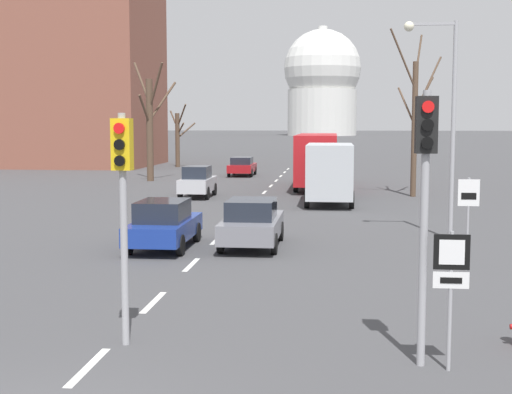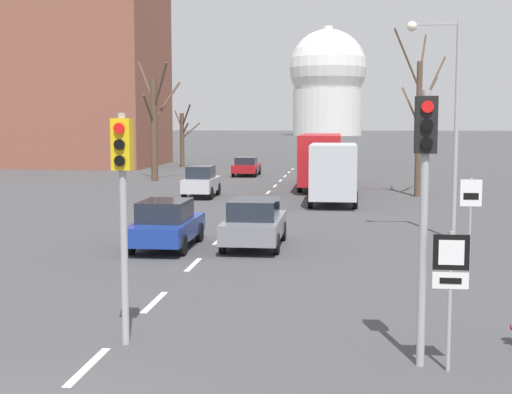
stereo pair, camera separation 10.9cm
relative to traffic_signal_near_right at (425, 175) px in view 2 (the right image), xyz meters
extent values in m
cube|color=silver|center=(-5.73, -0.72, -3.32)|extent=(0.16, 2.00, 0.01)
cube|color=silver|center=(-5.73, 3.78, -3.32)|extent=(0.16, 2.00, 0.01)
cube|color=silver|center=(-5.73, 8.28, -3.32)|extent=(0.16, 2.00, 0.01)
cube|color=silver|center=(-5.73, 12.78, -3.32)|extent=(0.16, 2.00, 0.01)
cube|color=silver|center=(-5.73, 17.28, -3.32)|extent=(0.16, 2.00, 0.01)
cube|color=silver|center=(-5.73, 21.78, -3.32)|extent=(0.16, 2.00, 0.01)
cube|color=silver|center=(-5.73, 26.28, -3.32)|extent=(0.16, 2.00, 0.01)
cube|color=silver|center=(-5.73, 30.78, -3.32)|extent=(0.16, 2.00, 0.01)
cube|color=silver|center=(-5.73, 35.28, -3.32)|extent=(0.16, 2.00, 0.01)
cube|color=silver|center=(-5.73, 39.78, -3.32)|extent=(0.16, 2.00, 0.01)
cube|color=silver|center=(-5.73, 44.28, -3.32)|extent=(0.16, 2.00, 0.01)
cube|color=silver|center=(-5.73, 48.78, -3.32)|extent=(0.16, 2.00, 0.01)
cube|color=silver|center=(-5.73, 53.28, -3.32)|extent=(0.16, 2.00, 0.01)
cylinder|color=#9E9EA3|center=(0.00, 0.01, -0.95)|extent=(0.14, 0.14, 4.75)
cube|color=black|center=(0.00, 0.01, 0.85)|extent=(0.36, 0.28, 0.96)
cylinder|color=red|center=(0.00, -0.16, 1.15)|extent=(0.20, 0.06, 0.20)
cylinder|color=black|center=(0.00, -0.16, 0.85)|extent=(0.20, 0.06, 0.20)
cylinder|color=black|center=(0.00, -0.16, 0.55)|extent=(0.20, 0.06, 0.20)
cylinder|color=#9E9EA3|center=(-5.45, 0.60, -1.13)|extent=(0.14, 0.14, 4.39)
cube|color=yellow|center=(-5.45, 0.60, 0.49)|extent=(0.36, 0.28, 0.96)
cylinder|color=red|center=(-5.45, 0.43, 0.79)|extent=(0.20, 0.06, 0.20)
cylinder|color=black|center=(-5.45, 0.43, 0.49)|extent=(0.20, 0.06, 0.20)
cylinder|color=black|center=(-5.45, 0.43, 0.19)|extent=(0.20, 0.06, 0.20)
cylinder|color=#9E9EA3|center=(0.44, -0.21, -2.12)|extent=(0.07, 0.07, 2.40)
cube|color=black|center=(0.44, -0.23, -1.27)|extent=(0.60, 0.03, 0.60)
cube|color=white|center=(0.44, -0.25, -1.27)|extent=(0.42, 0.01, 0.42)
cube|color=white|center=(0.44, -0.23, -1.75)|extent=(0.60, 0.03, 0.28)
cube|color=black|center=(0.44, -0.25, -1.75)|extent=(0.36, 0.01, 0.10)
cylinder|color=#9E9EA3|center=(2.28, 8.37, -1.99)|extent=(0.07, 0.07, 2.67)
cube|color=white|center=(2.28, 8.35, -1.09)|extent=(0.60, 0.03, 0.76)
cube|color=black|center=(2.28, 8.34, -1.18)|extent=(0.42, 0.01, 0.19)
cylinder|color=#9E9EA3|center=(2.71, 14.01, 0.58)|extent=(0.16, 0.16, 7.81)
cube|color=#9E9EA3|center=(1.89, 14.01, 4.39)|extent=(1.64, 0.10, 0.10)
sphere|color=#F2EAC6|center=(1.07, 14.01, 4.31)|extent=(0.36, 0.36, 0.36)
cube|color=slate|center=(-4.29, 11.61, -2.65)|extent=(1.85, 4.41, 0.66)
cube|color=#1E232D|center=(-4.29, 11.39, -2.00)|extent=(1.57, 2.12, 0.64)
cylinder|color=black|center=(-5.16, 12.98, -2.98)|extent=(0.18, 0.68, 0.68)
cylinder|color=black|center=(-3.42, 12.98, -2.98)|extent=(0.18, 0.68, 0.68)
cylinder|color=black|center=(-5.16, 10.25, -2.98)|extent=(0.18, 0.68, 0.68)
cylinder|color=black|center=(-3.42, 10.25, -2.98)|extent=(0.18, 0.68, 0.68)
cube|color=maroon|center=(-8.83, 44.25, -2.69)|extent=(1.88, 4.44, 0.61)
cube|color=#1E232D|center=(-8.83, 44.02, -2.10)|extent=(1.60, 2.13, 0.57)
cylinder|color=black|center=(-9.72, 45.62, -2.99)|extent=(0.18, 0.67, 0.67)
cylinder|color=black|center=(-7.94, 45.62, -2.99)|extent=(0.18, 0.67, 0.67)
cylinder|color=black|center=(-9.72, 42.87, -2.99)|extent=(0.18, 0.67, 0.67)
cylinder|color=black|center=(-7.94, 42.87, -2.99)|extent=(0.18, 0.67, 0.67)
cube|color=#B7B7BC|center=(-9.22, 27.45, -2.59)|extent=(1.61, 3.89, 0.74)
cube|color=#1E232D|center=(-9.22, 27.26, -1.88)|extent=(1.37, 1.87, 0.69)
cylinder|color=black|center=(-9.98, 28.66, -2.97)|extent=(0.18, 0.72, 0.72)
cylinder|color=black|center=(-8.46, 28.66, -2.97)|extent=(0.18, 0.72, 0.72)
cylinder|color=black|center=(-9.98, 26.24, -2.97)|extent=(0.18, 0.72, 0.72)
cylinder|color=black|center=(-8.46, 26.24, -2.97)|extent=(0.18, 0.72, 0.72)
cube|color=navy|center=(-7.21, 11.03, -2.68)|extent=(1.79, 4.40, 0.62)
cube|color=#1E232D|center=(-7.21, 10.81, -2.03)|extent=(1.53, 2.11, 0.68)
cylinder|color=black|center=(-8.05, 12.39, -2.98)|extent=(0.18, 0.68, 0.68)
cylinder|color=black|center=(-6.36, 12.39, -2.98)|extent=(0.18, 0.68, 0.68)
cylinder|color=black|center=(-8.05, 9.66, -2.98)|extent=(0.18, 0.68, 0.68)
cylinder|color=black|center=(-6.36, 9.66, -2.98)|extent=(0.18, 0.68, 0.68)
cube|color=red|center=(-2.63, 34.25, -1.35)|extent=(2.50, 10.80, 3.00)
cube|color=black|center=(-2.63, 34.25, -0.97)|extent=(2.52, 10.26, 0.90)
cylinder|color=black|center=(-3.83, 38.03, -2.85)|extent=(0.26, 0.96, 0.96)
cylinder|color=black|center=(-1.43, 38.03, -2.85)|extent=(0.26, 0.96, 0.96)
cylinder|color=black|center=(-3.83, 31.01, -2.85)|extent=(0.26, 0.96, 0.96)
cylinder|color=black|center=(-1.43, 31.01, -2.85)|extent=(0.26, 0.96, 0.96)
cube|color=#333842|center=(-1.74, 27.95, -1.84)|extent=(2.20, 2.00, 2.10)
cube|color=#B2B7BC|center=(-1.74, 24.35, -1.54)|extent=(2.30, 5.20, 2.70)
cylinder|color=black|center=(-2.84, 27.95, -2.89)|extent=(0.24, 0.88, 0.88)
cylinder|color=black|center=(-0.64, 27.95, -2.89)|extent=(0.24, 0.88, 0.88)
cylinder|color=black|center=(-2.84, 22.92, -2.89)|extent=(0.24, 0.88, 0.88)
cylinder|color=black|center=(-0.64, 22.92, -2.89)|extent=(0.24, 0.88, 0.88)
cylinder|color=brown|center=(-16.49, 55.06, -0.75)|extent=(0.42, 0.42, 5.15)
cylinder|color=brown|center=(-15.71, 55.57, 0.19)|extent=(1.59, 1.26, 1.55)
cylinder|color=brown|center=(-16.93, 55.46, 1.28)|extent=(0.97, 0.96, 1.68)
cylinder|color=brown|center=(-15.89, 54.35, 1.65)|extent=(1.23, 1.61, 2.10)
cylinder|color=brown|center=(-16.02, 54.53, 0.43)|extent=(0.94, 1.27, 1.10)
cylinder|color=brown|center=(3.01, 29.26, 0.51)|extent=(0.32, 0.32, 7.68)
cylinder|color=brown|center=(2.25, 28.83, 4.46)|extent=(1.61, 0.98, 3.32)
cylinder|color=brown|center=(2.59, 30.29, 1.97)|extent=(0.79, 2.19, 2.11)
cylinder|color=brown|center=(3.86, 30.10, 3.15)|extent=(1.69, 1.85, 3.27)
cylinder|color=brown|center=(3.55, 29.62, 2.51)|extent=(1.16, 0.87, 2.07)
cylinder|color=brown|center=(3.24, 29.88, 4.80)|extent=(0.53, 1.35, 2.38)
cylinder|color=brown|center=(-14.85, 38.44, 0.37)|extent=(0.49, 0.49, 7.38)
cylinder|color=brown|center=(-15.66, 39.30, 3.96)|extent=(1.66, 1.93, 2.92)
cylinder|color=brown|center=(-14.20, 37.86, 3.51)|extent=(1.42, 1.35, 3.31)
cylinder|color=brown|center=(-15.02, 37.71, 1.85)|extent=(0.48, 1.61, 2.13)
cylinder|color=brown|center=(-14.07, 39.44, 2.54)|extent=(1.56, 2.22, 2.88)
cylinder|color=silver|center=(-5.73, 234.50, 4.52)|extent=(23.54, 23.54, 15.70)
sphere|color=silver|center=(-5.73, 234.50, 19.56)|extent=(26.16, 26.16, 26.16)
cylinder|color=silver|center=(-5.73, 234.50, 31.34)|extent=(3.14, 3.14, 4.58)
cube|color=brown|center=(-28.43, 56.54, 10.68)|extent=(18.00, 14.00, 28.01)
camera|label=1|loc=(-1.55, -12.28, 0.88)|focal=50.00mm
camera|label=2|loc=(-1.44, -12.27, 0.88)|focal=50.00mm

